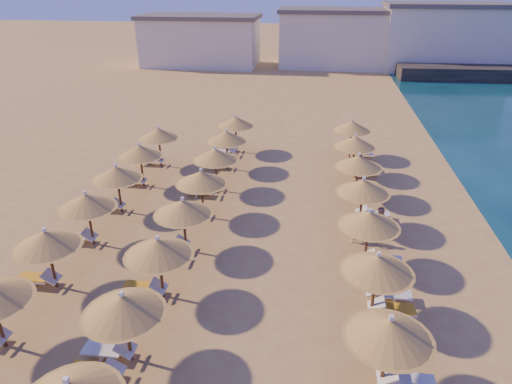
# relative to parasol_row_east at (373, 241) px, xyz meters

# --- Properties ---
(ground) EXTENTS (220.00, 220.00, 0.00)m
(ground) POSITION_rel_parasol_row_east_xyz_m (-3.69, 1.32, -2.11)
(ground) COLOR tan
(ground) RESTS_ON ground
(hotel_blocks) EXTENTS (47.13, 10.10, 8.10)m
(hotel_blocks) POSITION_rel_parasol_row_east_xyz_m (-0.58, 48.42, 1.59)
(hotel_blocks) COLOR silver
(hotel_blocks) RESTS_ON ground
(parasol_row_east) EXTENTS (2.57, 31.27, 2.63)m
(parasol_row_east) POSITION_rel_parasol_row_east_xyz_m (0.00, 0.00, 0.00)
(parasol_row_east) COLOR brown
(parasol_row_east) RESTS_ON ground
(parasol_row_west) EXTENTS (2.57, 31.27, 2.63)m
(parasol_row_west) POSITION_rel_parasol_row_east_xyz_m (-7.71, 0.00, 0.00)
(parasol_row_west) COLOR brown
(parasol_row_west) RESTS_ON ground
(parasol_row_inland) EXTENTS (2.57, 21.71, 2.63)m
(parasol_row_inland) POSITION_rel_parasol_row_east_xyz_m (-12.02, 1.59, 0.00)
(parasol_row_inland) COLOR brown
(parasol_row_inland) RESTS_ON ground
(loungers) EXTENTS (15.09, 29.33, 0.66)m
(loungers) POSITION_rel_parasol_row_east_xyz_m (-5.61, 0.18, -1.77)
(loungers) COLOR silver
(loungers) RESTS_ON ground
(beachgoer_b) EXTENTS (0.69, 0.83, 1.53)m
(beachgoer_b) POSITION_rel_parasol_row_east_xyz_m (0.80, 3.90, -1.35)
(beachgoer_b) COLOR tan
(beachgoer_b) RESTS_ON ground
(beachgoer_c) EXTENTS (0.83, 1.05, 1.66)m
(beachgoer_c) POSITION_rel_parasol_row_east_xyz_m (0.33, 10.86, -1.28)
(beachgoer_c) COLOR tan
(beachgoer_c) RESTS_ON ground
(beachgoer_a) EXTENTS (0.48, 0.63, 1.53)m
(beachgoer_a) POSITION_rel_parasol_row_east_xyz_m (-0.38, 3.42, -1.35)
(beachgoer_a) COLOR tan
(beachgoer_a) RESTS_ON ground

